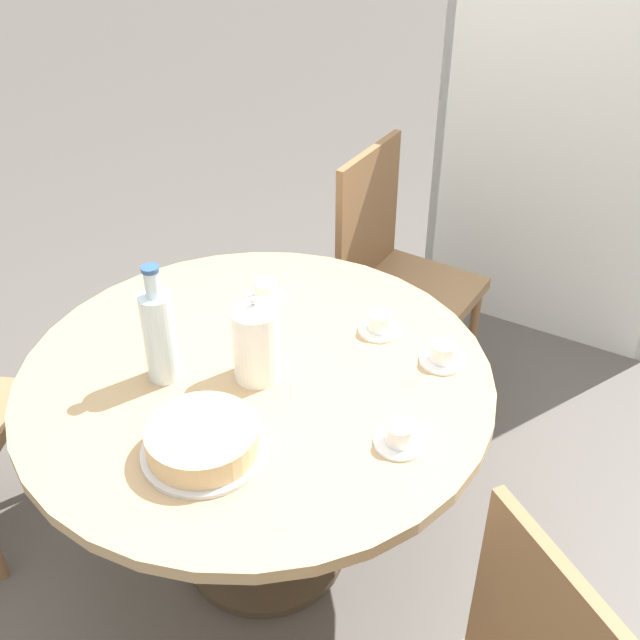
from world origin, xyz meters
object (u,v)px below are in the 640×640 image
Objects in this scene: cup_c at (380,324)px; cup_a at (443,355)px; bookshelf at (574,125)px; coffee_pot at (256,341)px; chair_b at (397,273)px; cup_d at (265,292)px; cup_b at (400,437)px; cake_main at (203,441)px; water_bottle at (159,334)px.

cup_a is at bearing -11.35° from cup_c.
bookshelf is 7.32× the size of coffee_pot.
chair_b is 3.85× the size of coffee_pot.
cup_a is (0.43, -0.66, 0.24)m from chair_b.
cup_c is 1.00× the size of cup_d.
cup_a is 1.00× the size of cup_d.
bookshelf reaches higher than cup_b.
cup_a is at bearing -1.67° from cup_d.
chair_b is 0.82m from cup_a.
cup_d is at bearing 69.61° from bookshelf.
bookshelf is at bearing 81.80° from cake_main.
coffee_pot reaches higher than cup_b.
chair_b reaches higher than cup_b.
cup_b is at bearing 93.14° from bookshelf.
cup_b is at bearing 33.55° from cake_main.
water_bottle is 0.73m from cup_a.
cup_d is at bearing 110.38° from cake_main.
coffee_pot is 2.02× the size of cup_a.
cup_c is (-0.24, 0.37, 0.00)m from cup_b.
cake_main reaches higher than cup_b.
cake_main is at bearing -81.00° from coffee_pot.
chair_b reaches higher than cup_d.
cake_main is at bearing -173.75° from chair_b.
cup_d is (-0.13, -0.64, 0.24)m from chair_b.
cake_main is at bearing -102.49° from cup_c.
coffee_pot is at bearing -119.57° from cup_c.
chair_b is 3.22× the size of cake_main.
cup_c is (0.14, 0.62, -0.01)m from cake_main.
cup_a is 1.00× the size of cup_c.
cup_c is at bearing 49.02° from water_bottle.
cake_main is 0.64m from cup_d.
cup_a and cup_d have the same top height.
cup_b is 0.69m from cup_d.
cup_c is (-0.20, 0.04, 0.00)m from cup_a.
coffee_pot is 0.84× the size of cake_main.
cake_main is at bearing 81.80° from bookshelf.
cup_b is (0.09, -1.71, -0.14)m from bookshelf.
chair_b is at bearing 78.18° from cup_d.
cake_main is 2.42× the size of cup_c.
cake_main is (0.09, -1.24, 0.26)m from chair_b.
cake_main is (0.25, -0.17, -0.10)m from water_bottle.
cake_main is 2.42× the size of cup_d.
cake_main is at bearing -146.45° from cup_b.
coffee_pot is 0.36m from cup_d.
cup_a is at bearing 36.25° from coffee_pot.
water_bottle is at bearing -94.00° from cup_d.
cup_c is (0.39, 0.45, -0.11)m from water_bottle.
water_bottle is 0.32m from cake_main.
chair_b is at bearing 92.48° from coffee_pot.
coffee_pot is 0.43m from cup_b.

